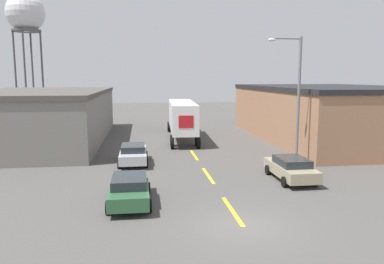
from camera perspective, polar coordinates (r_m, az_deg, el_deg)
name	(u,v)px	position (r m, az deg, el deg)	size (l,w,h in m)	color
ground_plane	(243,226)	(16.47, 7.72, -13.97)	(160.00, 160.00, 0.00)	#4C4947
road_centerline	(208,175)	(24.18, 2.47, -6.62)	(0.20, 16.86, 0.01)	yellow
warehouse_left	(39,116)	(39.95, -22.34, 2.31)	(12.82, 23.70, 5.00)	slate
warehouse_right	(330,113)	(40.69, 20.28, 2.80)	(14.05, 23.16, 5.39)	#9E7051
semi_truck	(181,116)	(38.59, -1.63, 2.46)	(3.19, 13.71, 3.83)	navy
parked_car_right_near	(291,168)	(23.72, 14.84, -5.33)	(2.10, 4.61, 1.42)	tan
parked_car_left_near	(130,189)	(19.03, -9.50, -8.53)	(2.10, 4.61, 1.42)	#2D5B38
parked_car_left_far	(133,153)	(27.61, -8.94, -3.25)	(2.10, 4.61, 1.42)	#B2B2B7
water_tower	(25,15)	(64.02, -24.05, 16.01)	(5.68, 5.68, 18.73)	#47474C
street_lamp	(295,93)	(27.54, 15.48, 5.81)	(2.47, 0.32, 9.04)	slate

